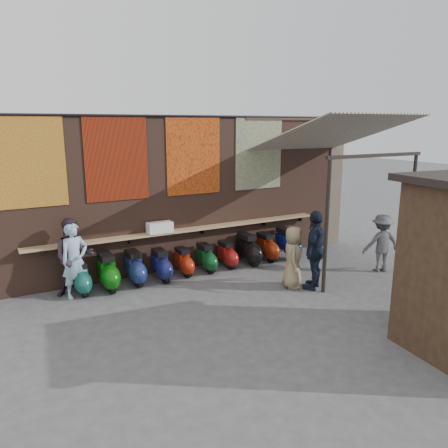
# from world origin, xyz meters

# --- Properties ---
(ground) EXTENTS (70.00, 70.00, 0.00)m
(ground) POSITION_xyz_m (0.00, 0.00, 0.00)
(ground) COLOR #474749
(ground) RESTS_ON ground
(brick_wall) EXTENTS (10.00, 0.40, 4.00)m
(brick_wall) POSITION_xyz_m (0.00, 2.70, 2.00)
(brick_wall) COLOR brown
(brick_wall) RESTS_ON ground
(pier_right) EXTENTS (0.50, 0.50, 4.00)m
(pier_right) POSITION_xyz_m (5.20, 2.70, 2.00)
(pier_right) COLOR #4C4238
(pier_right) RESTS_ON ground
(eating_counter) EXTENTS (8.00, 0.32, 0.05)m
(eating_counter) POSITION_xyz_m (0.00, 2.33, 1.10)
(eating_counter) COLOR #9E7A51
(eating_counter) RESTS_ON brick_wall
(shelf_box) EXTENTS (0.63, 0.30, 0.27)m
(shelf_box) POSITION_xyz_m (-0.75, 2.30, 1.26)
(shelf_box) COLOR white
(shelf_box) RESTS_ON eating_counter
(tapestry_redgold) EXTENTS (1.50, 0.02, 2.00)m
(tapestry_redgold) POSITION_xyz_m (-3.60, 2.48, 3.00)
(tapestry_redgold) COLOR maroon
(tapestry_redgold) RESTS_ON brick_wall
(tapestry_sun) EXTENTS (1.50, 0.02, 2.00)m
(tapestry_sun) POSITION_xyz_m (-1.70, 2.48, 3.00)
(tapestry_sun) COLOR #BC2B0B
(tapestry_sun) RESTS_ON brick_wall
(tapestry_orange) EXTENTS (1.50, 0.02, 2.00)m
(tapestry_orange) POSITION_xyz_m (0.30, 2.48, 3.00)
(tapestry_orange) COLOR #BA4F17
(tapestry_orange) RESTS_ON brick_wall
(tapestry_multi) EXTENTS (1.50, 0.02, 2.00)m
(tapestry_multi) POSITION_xyz_m (2.30, 2.48, 3.00)
(tapestry_multi) COLOR navy
(tapestry_multi) RESTS_ON brick_wall
(hang_rail) EXTENTS (9.50, 0.06, 0.06)m
(hang_rail) POSITION_xyz_m (0.00, 2.47, 3.98)
(hang_rail) COLOR black
(hang_rail) RESTS_ON brick_wall
(scooter_stool_0) EXTENTS (0.35, 0.78, 0.74)m
(scooter_stool_0) POSITION_xyz_m (-2.80, 2.00, 0.37)
(scooter_stool_0) COLOR #165A4F
(scooter_stool_0) RESTS_ON ground
(scooter_stool_1) EXTENTS (0.40, 0.89, 0.84)m
(scooter_stool_1) POSITION_xyz_m (-2.20, 1.96, 0.42)
(scooter_stool_1) COLOR #0E5E0D
(scooter_stool_1) RESTS_ON ground
(scooter_stool_2) EXTENTS (0.38, 0.85, 0.81)m
(scooter_stool_2) POSITION_xyz_m (-1.54, 2.01, 0.40)
(scooter_stool_2) COLOR navy
(scooter_stool_2) RESTS_ON ground
(scooter_stool_3) EXTENTS (0.36, 0.80, 0.76)m
(scooter_stool_3) POSITION_xyz_m (-0.88, 1.96, 0.38)
(scooter_stool_3) COLOR navy
(scooter_stool_3) RESTS_ON ground
(scooter_stool_4) EXTENTS (0.33, 0.73, 0.69)m
(scooter_stool_4) POSITION_xyz_m (-0.25, 2.03, 0.35)
(scooter_stool_4) COLOR #AE230D
(scooter_stool_4) RESTS_ON ground
(scooter_stool_5) EXTENTS (0.34, 0.76, 0.72)m
(scooter_stool_5) POSITION_xyz_m (0.39, 2.02, 0.36)
(scooter_stool_5) COLOR #0E4620
(scooter_stool_5) RESTS_ON ground
(scooter_stool_6) EXTENTS (0.33, 0.73, 0.70)m
(scooter_stool_6) POSITION_xyz_m (1.04, 2.04, 0.35)
(scooter_stool_6) COLOR #A01515
(scooter_stool_6) RESTS_ON ground
(scooter_stool_7) EXTENTS (0.40, 0.88, 0.83)m
(scooter_stool_7) POSITION_xyz_m (1.68, 1.99, 0.42)
(scooter_stool_7) COLOR black
(scooter_stool_7) RESTS_ON ground
(scooter_stool_8) EXTENTS (0.36, 0.81, 0.77)m
(scooter_stool_8) POSITION_xyz_m (2.31, 2.02, 0.38)
(scooter_stool_8) COLOR maroon
(scooter_stool_8) RESTS_ON ground
(scooter_stool_9) EXTENTS (0.40, 0.88, 0.84)m
(scooter_stool_9) POSITION_xyz_m (3.00, 1.98, 0.42)
(scooter_stool_9) COLOR navy
(scooter_stool_9) RESTS_ON ground
(diner_left) EXTENTS (0.71, 0.57, 1.71)m
(diner_left) POSITION_xyz_m (-2.92, 1.88, 0.85)
(diner_left) COLOR #8DB6CE
(diner_left) RESTS_ON ground
(diner_right) EXTENTS (0.96, 0.80, 1.78)m
(diner_right) POSITION_xyz_m (-2.91, 2.00, 0.89)
(diner_right) COLOR #2C222B
(diner_right) RESTS_ON ground
(shopper_navy) EXTENTS (1.16, 0.98, 1.86)m
(shopper_navy) POSITION_xyz_m (2.08, -0.29, 0.93)
(shopper_navy) COLOR black
(shopper_navy) RESTS_ON ground
(shopper_grey) EXTENTS (1.12, 0.86, 1.52)m
(shopper_grey) POSITION_xyz_m (4.41, -0.18, 0.76)
(shopper_grey) COLOR #58565B
(shopper_grey) RESTS_ON ground
(shopper_tan) EXTENTS (0.80, 0.86, 1.47)m
(shopper_tan) POSITION_xyz_m (1.68, 0.02, 0.74)
(shopper_tan) COLOR #8D7B59
(shopper_tan) RESTS_ON ground
(stall_shelf) EXTENTS (2.20, 0.34, 0.06)m
(stall_shelf) POSITION_xyz_m (2.91, -3.00, 1.05)
(stall_shelf) COLOR #473321
(stall_shelf) RESTS_ON market_stall
(awning_canvas) EXTENTS (3.20, 3.28, 0.97)m
(awning_canvas) POSITION_xyz_m (3.50, 0.90, 3.55)
(awning_canvas) COLOR beige
(awning_canvas) RESTS_ON brick_wall
(awning_ledger) EXTENTS (3.30, 0.08, 0.12)m
(awning_ledger) POSITION_xyz_m (3.50, 2.49, 3.95)
(awning_ledger) COLOR #33261C
(awning_ledger) RESTS_ON brick_wall
(awning_header) EXTENTS (3.00, 0.08, 0.08)m
(awning_header) POSITION_xyz_m (3.50, -0.60, 3.08)
(awning_header) COLOR black
(awning_header) RESTS_ON awning_post_left
(awning_post_left) EXTENTS (0.09, 0.09, 3.10)m
(awning_post_left) POSITION_xyz_m (2.10, -0.60, 1.55)
(awning_post_left) COLOR black
(awning_post_left) RESTS_ON ground
(awning_post_right) EXTENTS (0.09, 0.09, 3.10)m
(awning_post_right) POSITION_xyz_m (4.90, -0.60, 1.55)
(awning_post_right) COLOR black
(awning_post_right) RESTS_ON ground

